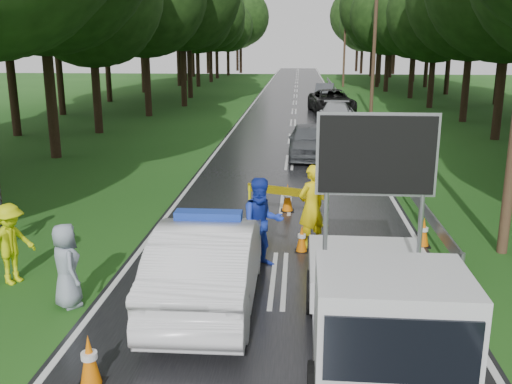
# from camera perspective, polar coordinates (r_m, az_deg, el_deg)

# --- Properties ---
(ground) EXTENTS (160.00, 160.00, 0.00)m
(ground) POSITION_cam_1_polar(r_m,az_deg,el_deg) (12.07, 2.29, -8.75)
(ground) COLOR #184513
(ground) RESTS_ON ground
(road) EXTENTS (7.00, 140.00, 0.02)m
(road) POSITION_cam_1_polar(r_m,az_deg,el_deg) (41.35, 3.83, 8.05)
(road) COLOR black
(road) RESTS_ON ground
(guardrail) EXTENTS (0.12, 60.06, 0.70)m
(guardrail) POSITION_cam_1_polar(r_m,az_deg,el_deg) (41.09, 9.06, 8.61)
(guardrail) COLOR gray
(guardrail) RESTS_ON ground
(utility_pole_mid) EXTENTS (1.40, 0.24, 10.00)m
(utility_pole_mid) POSITION_cam_1_polar(r_m,az_deg,el_deg) (39.37, 11.78, 14.82)
(utility_pole_mid) COLOR #492E22
(utility_pole_mid) RESTS_ON ground
(utility_pole_far) EXTENTS (1.40, 0.24, 10.00)m
(utility_pole_far) POSITION_cam_1_polar(r_m,az_deg,el_deg) (65.25, 8.87, 14.80)
(utility_pole_far) COLOR #492E22
(utility_pole_far) RESTS_ON ground
(police_sedan) EXTENTS (1.79, 5.01, 1.81)m
(police_sedan) POSITION_cam_1_polar(r_m,az_deg,el_deg) (10.82, -4.68, -6.91)
(police_sedan) COLOR white
(police_sedan) RESTS_ON ground
(work_truck) EXTENTS (2.13, 4.67, 3.71)m
(work_truck) POSITION_cam_1_polar(r_m,az_deg,el_deg) (8.80, 12.18, -11.26)
(work_truck) COLOR gray
(work_truck) RESTS_ON ground
(barrier) EXTENTS (2.23, 0.89, 0.98)m
(barrier) POSITION_cam_1_polar(r_m,az_deg,el_deg) (15.61, 3.13, -0.39)
(barrier) COLOR yellow
(barrier) RESTS_ON ground
(officer) EXTENTS (0.89, 0.85, 2.05)m
(officer) POSITION_cam_1_polar(r_m,az_deg,el_deg) (13.61, 5.56, -1.48)
(officer) COLOR yellow
(officer) RESTS_ON ground
(civilian) EXTENTS (1.18, 1.05, 2.01)m
(civilian) POSITION_cam_1_polar(r_m,az_deg,el_deg) (12.41, 0.59, -3.11)
(civilian) COLOR #1C35B7
(civilian) RESTS_ON ground
(bystander_left) EXTENTS (1.02, 1.25, 1.69)m
(bystander_left) POSITION_cam_1_polar(r_m,az_deg,el_deg) (12.65, -23.33, -4.79)
(bystander_left) COLOR #D3E30C
(bystander_left) RESTS_ON ground
(bystander_right) EXTENTS (0.88, 0.94, 1.61)m
(bystander_right) POSITION_cam_1_polar(r_m,az_deg,el_deg) (11.21, -18.45, -6.98)
(bystander_right) COLOR #8995A5
(bystander_right) RESTS_ON ground
(queue_car_first) EXTENTS (1.74, 4.31, 1.47)m
(queue_car_first) POSITION_cam_1_polar(r_m,az_deg,el_deg) (24.55, 5.31, 5.12)
(queue_car_first) COLOR #474A4F
(queue_car_first) RESTS_ON ground
(queue_car_second) EXTENTS (2.23, 4.71, 1.33)m
(queue_car_second) POSITION_cam_1_polar(r_m,az_deg,el_deg) (34.50, 7.97, 7.70)
(queue_car_second) COLOR #A7AAAF
(queue_car_second) RESTS_ON ground
(queue_car_third) EXTENTS (3.38, 6.21, 1.65)m
(queue_car_third) POSITION_cam_1_polar(r_m,az_deg,el_deg) (40.44, 7.57, 8.97)
(queue_car_third) COLOR black
(queue_car_third) RESTS_ON ground
(queue_car_fourth) EXTENTS (1.92, 4.46, 1.43)m
(queue_car_fourth) POSITION_cam_1_polar(r_m,az_deg,el_deg) (49.60, 6.88, 9.91)
(queue_car_fourth) COLOR #393B40
(queue_car_fourth) RESTS_ON ground
(cone_near_left) EXTENTS (0.38, 0.38, 0.80)m
(cone_near_left) POSITION_cam_1_polar(r_m,az_deg,el_deg) (8.84, -16.30, -15.94)
(cone_near_left) COLOR black
(cone_near_left) RESTS_ON ground
(cone_center) EXTENTS (0.32, 0.32, 0.67)m
(cone_center) POSITION_cam_1_polar(r_m,az_deg,el_deg) (13.51, 4.59, -4.70)
(cone_center) COLOR black
(cone_center) RESTS_ON ground
(cone_far) EXTENTS (0.39, 0.39, 0.83)m
(cone_far) POSITION_cam_1_polar(r_m,az_deg,el_deg) (16.67, 3.17, -0.62)
(cone_far) COLOR black
(cone_far) RESTS_ON ground
(cone_left_mid) EXTENTS (0.33, 0.33, 0.71)m
(cone_left_mid) POSITION_cam_1_polar(r_m,az_deg,el_deg) (12.62, -6.77, -6.10)
(cone_left_mid) COLOR black
(cone_left_mid) RESTS_ON ground
(cone_right) EXTENTS (0.35, 0.35, 0.73)m
(cone_right) POSITION_cam_1_polar(r_m,az_deg,el_deg) (14.40, 16.40, -3.91)
(cone_right) COLOR black
(cone_right) RESTS_ON ground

